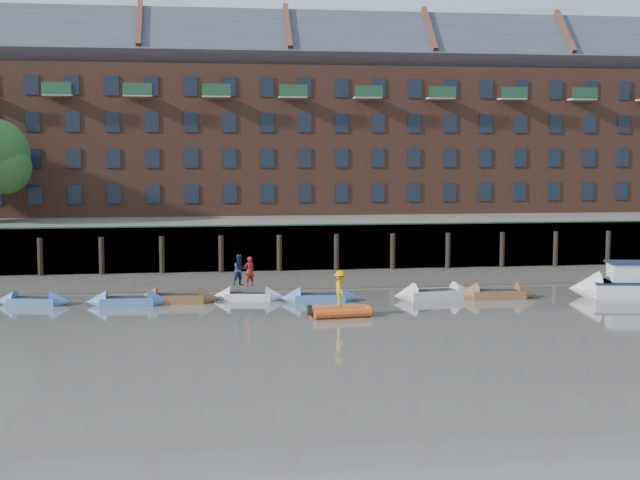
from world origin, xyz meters
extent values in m
plane|color=#67625A|center=(0.00, 0.00, 0.00)|extent=(220.00, 220.00, 0.00)
cube|color=#3D382F|center=(0.00, 18.00, 0.00)|extent=(110.00, 8.00, 0.50)
cube|color=#4C4336|center=(0.00, 14.60, 0.00)|extent=(110.00, 1.60, 0.10)
cube|color=#2D2A26|center=(0.00, 22.40, 1.60)|extent=(110.00, 0.80, 3.20)
cylinder|color=black|center=(-18.00, 21.75, 1.30)|extent=(0.36, 0.36, 2.60)
cylinder|color=black|center=(-14.00, 21.75, 1.30)|extent=(0.36, 0.36, 2.60)
cylinder|color=black|center=(-10.00, 21.75, 1.30)|extent=(0.36, 0.36, 2.60)
cylinder|color=black|center=(-6.00, 21.75, 1.30)|extent=(0.36, 0.36, 2.60)
cylinder|color=black|center=(-2.00, 21.75, 1.30)|extent=(0.36, 0.36, 2.60)
cylinder|color=black|center=(2.00, 21.75, 1.30)|extent=(0.36, 0.36, 2.60)
cylinder|color=black|center=(6.00, 21.75, 1.30)|extent=(0.36, 0.36, 2.60)
cylinder|color=black|center=(10.00, 21.75, 1.30)|extent=(0.36, 0.36, 2.60)
cylinder|color=black|center=(14.00, 21.75, 1.30)|extent=(0.36, 0.36, 2.60)
cylinder|color=black|center=(18.00, 21.75, 1.30)|extent=(0.36, 0.36, 2.60)
cylinder|color=black|center=(22.00, 21.75, 1.30)|extent=(0.36, 0.36, 2.60)
cube|color=#264C2D|center=(0.00, 22.10, 3.25)|extent=(110.00, 0.06, 0.10)
cube|color=#5E594D|center=(0.00, 36.00, 1.60)|extent=(110.00, 28.00, 3.20)
cube|color=brown|center=(0.00, 37.00, 9.20)|extent=(80.00, 10.00, 12.00)
cube|color=#42444C|center=(0.00, 37.00, 16.40)|extent=(80.60, 15.56, 15.56)
cube|color=black|center=(-20.00, 31.98, 5.00)|extent=(1.10, 0.12, 1.50)
cube|color=black|center=(-17.00, 31.98, 5.00)|extent=(1.10, 0.12, 1.50)
cube|color=black|center=(-14.00, 31.98, 5.00)|extent=(1.10, 0.12, 1.50)
cube|color=black|center=(-11.00, 31.98, 5.00)|extent=(1.10, 0.12, 1.50)
cube|color=black|center=(-8.00, 31.98, 5.00)|extent=(1.10, 0.12, 1.50)
cube|color=black|center=(-5.00, 31.98, 5.00)|extent=(1.10, 0.12, 1.50)
cube|color=black|center=(-2.00, 31.98, 5.00)|extent=(1.10, 0.12, 1.50)
cube|color=black|center=(1.00, 31.98, 5.00)|extent=(1.10, 0.12, 1.50)
cube|color=black|center=(4.00, 31.98, 5.00)|extent=(1.10, 0.12, 1.50)
cube|color=black|center=(7.00, 31.98, 5.00)|extent=(1.10, 0.12, 1.50)
cube|color=black|center=(10.00, 31.98, 5.00)|extent=(1.10, 0.12, 1.50)
cube|color=black|center=(13.00, 31.98, 5.00)|extent=(1.10, 0.12, 1.50)
cube|color=black|center=(16.00, 31.98, 5.00)|extent=(1.10, 0.12, 1.50)
cube|color=black|center=(19.00, 31.98, 5.00)|extent=(1.10, 0.12, 1.50)
cube|color=black|center=(22.00, 31.98, 5.00)|extent=(1.10, 0.12, 1.50)
cube|color=black|center=(25.00, 31.98, 5.00)|extent=(1.10, 0.12, 1.50)
cube|color=black|center=(28.00, 31.98, 5.00)|extent=(1.10, 0.12, 1.50)
cube|color=black|center=(-20.00, 31.98, 7.80)|extent=(1.10, 0.12, 1.50)
cube|color=black|center=(-17.00, 31.98, 7.80)|extent=(1.10, 0.12, 1.50)
cube|color=black|center=(-14.00, 31.98, 7.80)|extent=(1.10, 0.12, 1.50)
cube|color=black|center=(-11.00, 31.98, 7.80)|extent=(1.10, 0.12, 1.50)
cube|color=black|center=(-8.00, 31.98, 7.80)|extent=(1.10, 0.12, 1.50)
cube|color=black|center=(-5.00, 31.98, 7.80)|extent=(1.10, 0.12, 1.50)
cube|color=black|center=(-2.00, 31.98, 7.80)|extent=(1.10, 0.12, 1.50)
cube|color=black|center=(1.00, 31.98, 7.80)|extent=(1.10, 0.12, 1.50)
cube|color=black|center=(4.00, 31.98, 7.80)|extent=(1.10, 0.12, 1.50)
cube|color=black|center=(7.00, 31.98, 7.80)|extent=(1.10, 0.12, 1.50)
cube|color=black|center=(10.00, 31.98, 7.80)|extent=(1.10, 0.12, 1.50)
cube|color=black|center=(13.00, 31.98, 7.80)|extent=(1.10, 0.12, 1.50)
cube|color=black|center=(16.00, 31.98, 7.80)|extent=(1.10, 0.12, 1.50)
cube|color=black|center=(19.00, 31.98, 7.80)|extent=(1.10, 0.12, 1.50)
cube|color=black|center=(22.00, 31.98, 7.80)|extent=(1.10, 0.12, 1.50)
cube|color=black|center=(25.00, 31.98, 7.80)|extent=(1.10, 0.12, 1.50)
cube|color=black|center=(28.00, 31.98, 7.80)|extent=(1.10, 0.12, 1.50)
cube|color=black|center=(-20.00, 31.98, 10.60)|extent=(1.10, 0.12, 1.50)
cube|color=black|center=(-17.00, 31.98, 10.60)|extent=(1.10, 0.12, 1.50)
cube|color=black|center=(-14.00, 31.98, 10.60)|extent=(1.10, 0.12, 1.50)
cube|color=black|center=(-11.00, 31.98, 10.60)|extent=(1.10, 0.12, 1.50)
cube|color=black|center=(-8.00, 31.98, 10.60)|extent=(1.10, 0.12, 1.50)
cube|color=black|center=(-5.00, 31.98, 10.60)|extent=(1.10, 0.12, 1.50)
cube|color=black|center=(-2.00, 31.98, 10.60)|extent=(1.10, 0.12, 1.50)
cube|color=black|center=(1.00, 31.98, 10.60)|extent=(1.10, 0.12, 1.50)
cube|color=black|center=(4.00, 31.98, 10.60)|extent=(1.10, 0.12, 1.50)
cube|color=black|center=(7.00, 31.98, 10.60)|extent=(1.10, 0.12, 1.50)
cube|color=black|center=(10.00, 31.98, 10.60)|extent=(1.10, 0.12, 1.50)
cube|color=black|center=(13.00, 31.98, 10.60)|extent=(1.10, 0.12, 1.50)
cube|color=black|center=(16.00, 31.98, 10.60)|extent=(1.10, 0.12, 1.50)
cube|color=black|center=(19.00, 31.98, 10.60)|extent=(1.10, 0.12, 1.50)
cube|color=black|center=(22.00, 31.98, 10.60)|extent=(1.10, 0.12, 1.50)
cube|color=black|center=(25.00, 31.98, 10.60)|extent=(1.10, 0.12, 1.50)
cube|color=black|center=(28.00, 31.98, 10.60)|extent=(1.10, 0.12, 1.50)
cube|color=black|center=(-20.00, 31.98, 13.40)|extent=(1.10, 0.12, 1.50)
cube|color=black|center=(-17.00, 31.98, 13.40)|extent=(1.10, 0.12, 1.50)
cube|color=black|center=(-14.00, 31.98, 13.40)|extent=(1.10, 0.12, 1.50)
cube|color=black|center=(-11.00, 31.98, 13.40)|extent=(1.10, 0.12, 1.50)
cube|color=black|center=(-8.00, 31.98, 13.40)|extent=(1.10, 0.12, 1.50)
cube|color=black|center=(-5.00, 31.98, 13.40)|extent=(1.10, 0.12, 1.50)
cube|color=black|center=(-2.00, 31.98, 13.40)|extent=(1.10, 0.12, 1.50)
cube|color=black|center=(1.00, 31.98, 13.40)|extent=(1.10, 0.12, 1.50)
cube|color=black|center=(4.00, 31.98, 13.40)|extent=(1.10, 0.12, 1.50)
cube|color=black|center=(7.00, 31.98, 13.40)|extent=(1.10, 0.12, 1.50)
cube|color=black|center=(10.00, 31.98, 13.40)|extent=(1.10, 0.12, 1.50)
cube|color=black|center=(13.00, 31.98, 13.40)|extent=(1.10, 0.12, 1.50)
cube|color=black|center=(16.00, 31.98, 13.40)|extent=(1.10, 0.12, 1.50)
cube|color=black|center=(19.00, 31.98, 13.40)|extent=(1.10, 0.12, 1.50)
cube|color=black|center=(22.00, 31.98, 13.40)|extent=(1.10, 0.12, 1.50)
cube|color=black|center=(25.00, 31.98, 13.40)|extent=(1.10, 0.12, 1.50)
cube|color=black|center=(28.00, 31.98, 13.40)|extent=(1.10, 0.12, 1.50)
cube|color=#4777BE|center=(-16.50, 10.52, 0.21)|extent=(2.82, 1.70, 0.41)
cone|color=#4777BE|center=(-15.00, 10.21, 0.21)|extent=(1.24, 1.37, 1.19)
cone|color=#4777BE|center=(-18.01, 10.83, 0.21)|extent=(1.24, 1.37, 1.19)
cube|color=black|center=(-16.50, 10.52, 0.39)|extent=(2.33, 1.32, 0.06)
cube|color=#4777BE|center=(-11.41, 9.76, 0.22)|extent=(2.89, 1.39, 0.44)
cone|color=#4777BE|center=(-9.75, 9.69, 0.22)|extent=(1.15, 1.32, 1.28)
cone|color=#4777BE|center=(-13.06, 9.82, 0.22)|extent=(1.15, 1.32, 1.28)
cube|color=black|center=(-11.41, 9.76, 0.42)|extent=(2.40, 1.05, 0.06)
cube|color=brown|center=(-8.73, 10.19, 0.23)|extent=(3.02, 1.51, 0.46)
cone|color=brown|center=(-7.01, 10.08, 0.23)|extent=(1.22, 1.40, 1.33)
cone|color=brown|center=(-10.45, 10.29, 0.23)|extent=(1.22, 1.40, 1.33)
cube|color=black|center=(-8.73, 10.19, 0.44)|extent=(2.51, 1.14, 0.06)
cube|color=silver|center=(-4.78, 10.58, 0.20)|extent=(2.77, 1.64, 0.41)
cone|color=silver|center=(-3.29, 10.29, 0.20)|extent=(1.21, 1.34, 1.17)
cone|color=silver|center=(-6.26, 10.87, 0.20)|extent=(1.21, 1.34, 1.17)
cube|color=black|center=(-4.78, 10.58, 0.39)|extent=(2.29, 1.27, 0.06)
cube|color=#4777BE|center=(-0.89, 9.48, 0.22)|extent=(2.84, 1.38, 0.44)
cone|color=#4777BE|center=(0.74, 9.41, 0.22)|extent=(1.14, 1.30, 1.26)
cone|color=#4777BE|center=(-2.51, 9.55, 0.22)|extent=(1.14, 1.30, 1.26)
cube|color=black|center=(-0.89, 9.48, 0.42)|extent=(2.36, 1.04, 0.06)
cube|color=silver|center=(5.74, 9.61, 0.25)|extent=(3.31, 1.84, 0.49)
cone|color=silver|center=(7.55, 9.86, 0.25)|extent=(1.41, 1.57, 1.42)
cone|color=silver|center=(3.92, 9.35, 0.25)|extent=(1.41, 1.57, 1.42)
cube|color=black|center=(5.74, 9.61, 0.47)|extent=(2.74, 1.42, 0.06)
cube|color=brown|center=(9.30, 9.21, 0.23)|extent=(3.07, 1.50, 0.47)
cone|color=brown|center=(11.05, 9.12, 0.23)|extent=(1.23, 1.41, 1.36)
cone|color=brown|center=(7.55, 9.29, 0.23)|extent=(1.23, 1.41, 1.36)
cube|color=black|center=(9.30, 9.21, 0.45)|extent=(2.55, 1.14, 0.06)
cylinder|color=#E35319|center=(-0.48, 5.46, 0.24)|extent=(2.97, 0.77, 0.48)
cylinder|color=#E35319|center=(-0.38, 4.44, 0.24)|extent=(2.97, 0.77, 0.48)
sphere|color=#E35319|center=(1.03, 5.10, 0.24)|extent=(0.56, 0.56, 0.56)
cube|color=black|center=(-0.43, 4.95, 0.24)|extent=(2.51, 1.08, 0.17)
cube|color=silver|center=(17.38, 8.64, 0.46)|extent=(5.30, 2.87, 0.92)
cone|color=silver|center=(14.48, 9.14, 0.46)|extent=(2.04, 2.31, 2.04)
cube|color=#19233F|center=(17.38, 8.64, 0.86)|extent=(5.31, 2.91, 0.12)
cube|color=silver|center=(16.97, 8.71, 1.43)|extent=(2.37, 1.87, 1.02)
cube|color=#19233F|center=(16.97, 8.71, 1.99)|extent=(2.71, 2.13, 0.10)
imported|color=maroon|center=(-4.71, 10.67, 1.62)|extent=(0.71, 0.60, 1.66)
imported|color=#19233F|center=(-5.24, 10.76, 1.68)|extent=(1.07, 0.98, 1.79)
imported|color=orange|center=(-0.44, 4.92, 1.44)|extent=(0.71, 1.20, 1.83)
camera|label=1|loc=(-7.55, -39.11, 8.35)|focal=50.00mm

